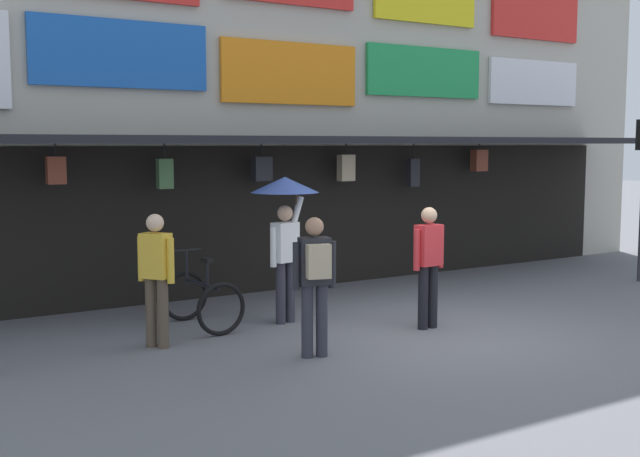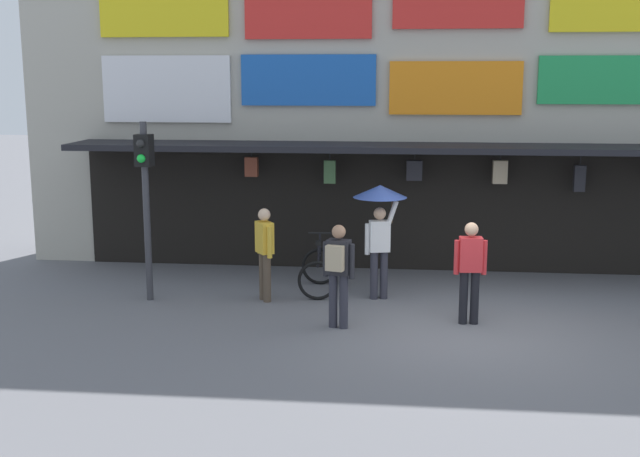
{
  "view_description": "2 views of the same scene",
  "coord_description": "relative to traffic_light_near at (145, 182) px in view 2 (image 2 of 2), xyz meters",
  "views": [
    {
      "loc": [
        -6.8,
        -7.92,
        2.54
      ],
      "look_at": [
        -0.77,
        1.76,
        1.31
      ],
      "focal_mm": 44.19,
      "sensor_mm": 36.0,
      "label": 1
    },
    {
      "loc": [
        -1.01,
        -12.26,
        3.97
      ],
      "look_at": [
        -2.43,
        1.29,
        1.35
      ],
      "focal_mm": 44.54,
      "sensor_mm": 36.0,
      "label": 2
    }
  ],
  "objects": [
    {
      "name": "ground_plane",
      "position": [
        5.51,
        -1.17,
        -2.14
      ],
      "size": [
        80.0,
        80.0,
        0.0
      ],
      "primitive_type": "plane",
      "color": "slate"
    },
    {
      "name": "shopfront",
      "position": [
        5.51,
        3.4,
        1.82
      ],
      "size": [
        18.0,
        2.6,
        8.0
      ],
      "color": "#B2AD9E",
      "rests_on": "ground"
    },
    {
      "name": "traffic_light_near",
      "position": [
        0.0,
        0.0,
        0.0
      ],
      "size": [
        0.31,
        0.34,
        3.2
      ],
      "color": "#38383D",
      "rests_on": "ground"
    },
    {
      "name": "bicycle_parked",
      "position": [
        2.98,
        0.86,
        -1.75
      ],
      "size": [
        0.79,
        1.2,
        1.05
      ],
      "color": "black",
      "rests_on": "ground"
    },
    {
      "name": "pedestrian_in_red",
      "position": [
        2.08,
        0.18,
        -1.19
      ],
      "size": [
        0.38,
        0.46,
        1.68
      ],
      "color": "brown",
      "rests_on": "ground"
    },
    {
      "name": "pedestrian_in_yellow",
      "position": [
        3.51,
        -1.27,
        -1.16
      ],
      "size": [
        0.51,
        0.42,
        1.68
      ],
      "color": "#2D2D38",
      "rests_on": "ground"
    },
    {
      "name": "pedestrian_with_umbrella",
      "position": [
        4.11,
        0.51,
        -0.5
      ],
      "size": [
        0.96,
        0.96,
        2.08
      ],
      "color": "#2D2D38",
      "rests_on": "ground"
    },
    {
      "name": "pedestrian_in_black",
      "position": [
        5.61,
        -0.82,
        -1.19
      ],
      "size": [
        0.53,
        0.24,
        1.68
      ],
      "color": "black",
      "rests_on": "ground"
    }
  ]
}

